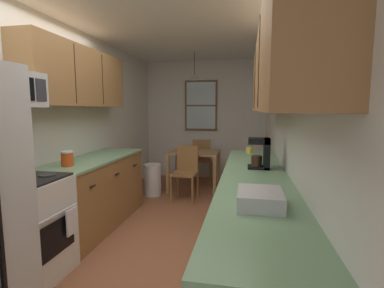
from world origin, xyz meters
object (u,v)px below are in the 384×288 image
at_px(storage_canister, 67,159).
at_px(dish_rack, 260,199).
at_px(mug_by_coffeemaker, 249,150).
at_px(microwave_over_range, 3,89).
at_px(trash_bin, 153,180).
at_px(dining_chair_near, 186,170).
at_px(dining_table, 194,158).
at_px(table_serving_bowl, 192,150).
at_px(coffee_maker, 262,153).
at_px(dining_chair_far, 202,158).
at_px(stove_range, 25,228).

relative_size(storage_canister, dish_rack, 0.48).
distance_m(mug_by_coffeemaker, dish_rack, 2.20).
xyz_separation_m(microwave_over_range, trash_bin, (0.41, 2.58, -1.41)).
relative_size(dining_chair_near, dish_rack, 2.65).
bearing_deg(dining_table, microwave_over_range, -109.02).
distance_m(storage_canister, table_serving_bowl, 2.62).
xyz_separation_m(dining_table, coffee_maker, (1.11, -2.16, 0.46)).
xyz_separation_m(dish_rack, table_serving_bowl, (-1.09, 3.36, -0.19)).
distance_m(microwave_over_range, storage_canister, 0.96).
bearing_deg(dining_chair_far, table_serving_bowl, -100.11).
bearing_deg(dish_rack, mug_by_coffeemaker, 91.26).
xyz_separation_m(dining_chair_near, trash_bin, (-0.61, 0.08, -0.22)).
distance_m(stove_range, dining_table, 3.23).
distance_m(microwave_over_range, trash_bin, 2.97).
distance_m(dining_table, dining_chair_near, 0.60).
xyz_separation_m(dining_table, dish_rack, (1.04, -3.35, 0.34)).
xyz_separation_m(mug_by_coffeemaker, dish_rack, (0.05, -2.20, 0.00)).
bearing_deg(table_serving_bowl, microwave_over_range, -108.10).
height_order(stove_range, storage_canister, stove_range).
relative_size(stove_range, coffee_maker, 3.45).
xyz_separation_m(storage_canister, dish_rack, (2.00, -0.92, -0.03)).
relative_size(microwave_over_range, trash_bin, 1.11).
height_order(microwave_over_range, dining_table, microwave_over_range).
distance_m(dining_table, dining_chair_far, 0.60).
height_order(dining_table, mug_by_coffeemaker, mug_by_coffeemaker).
bearing_deg(dining_table, dining_chair_far, 85.00).
distance_m(coffee_maker, table_serving_bowl, 2.49).
bearing_deg(dining_chair_near, coffee_maker, -53.89).
height_order(trash_bin, mug_by_coffeemaker, mug_by_coffeemaker).
bearing_deg(microwave_over_range, trash_bin, 81.02).
bearing_deg(coffee_maker, dining_table, 117.17).
bearing_deg(table_serving_bowl, dining_chair_far, 79.89).
relative_size(dish_rack, table_serving_bowl, 1.74).
bearing_deg(stove_range, dining_chair_near, 70.00).
height_order(stove_range, coffee_maker, coffee_maker).
relative_size(microwave_over_range, table_serving_bowl, 3.18).
bearing_deg(storage_canister, table_serving_bowl, 69.75).
bearing_deg(dining_table, mug_by_coffeemaker, -49.14).
height_order(trash_bin, coffee_maker, coffee_maker).
bearing_deg(stove_range, microwave_over_range, 179.97).
bearing_deg(mug_by_coffeemaker, coffee_maker, -83.47).
relative_size(stove_range, trash_bin, 1.97).
height_order(stove_range, dining_chair_near, stove_range).
bearing_deg(dining_chair_near, microwave_over_range, -112.27).
bearing_deg(mug_by_coffeemaker, microwave_over_range, -136.79).
height_order(dining_table, trash_bin, dining_table).
bearing_deg(storage_canister, coffee_maker, 7.53).
distance_m(dining_table, table_serving_bowl, 0.16).
height_order(microwave_over_range, storage_canister, microwave_over_range).
bearing_deg(dining_table, storage_canister, -111.39).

